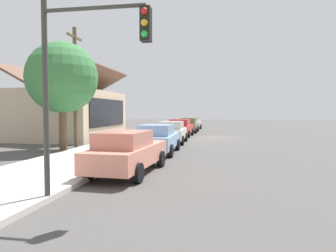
% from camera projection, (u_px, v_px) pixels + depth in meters
% --- Properties ---
extents(ground_plane, '(120.00, 120.00, 0.00)m').
position_uv_depth(ground_plane, '(212.00, 138.00, 26.36)').
color(ground_plane, '#4C4947').
extents(sidewalk_curb, '(60.00, 4.20, 0.16)m').
position_uv_depth(sidewalk_curb, '(149.00, 136.00, 27.31)').
color(sidewalk_curb, beige).
rests_on(sidewalk_curb, ground).
extents(car_coral, '(4.90, 2.15, 1.59)m').
position_uv_depth(car_coral, '(128.00, 152.00, 11.32)').
color(car_coral, '#EA8C75').
rests_on(car_coral, ground).
extents(car_skyblue, '(4.65, 2.07, 1.59)m').
position_uv_depth(car_skyblue, '(158.00, 139.00, 16.68)').
color(car_skyblue, '#8CB7E0').
rests_on(car_skyblue, ground).
extents(car_ivory, '(4.37, 2.01, 1.59)m').
position_uv_depth(car_ivory, '(172.00, 132.00, 22.07)').
color(car_ivory, silver).
rests_on(car_ivory, ground).
extents(car_cherry, '(4.53, 2.12, 1.59)m').
position_uv_depth(car_cherry, '(181.00, 128.00, 27.84)').
color(car_cherry, red).
rests_on(car_cherry, ground).
extents(car_olive, '(4.69, 1.96, 1.59)m').
position_uv_depth(car_olive, '(189.00, 125.00, 33.30)').
color(car_olive, olive).
rests_on(car_olive, ground).
extents(car_silver, '(4.81, 2.13, 1.59)m').
position_uv_depth(car_silver, '(192.00, 123.00, 38.33)').
color(car_silver, silver).
rests_on(car_silver, ground).
extents(storefront_building, '(9.96, 7.32, 5.97)m').
position_uv_depth(storefront_building, '(69.00, 113.00, 25.98)').
color(storefront_building, '#CCB293').
rests_on(storefront_building, ground).
extents(shade_tree, '(4.13, 4.13, 6.34)m').
position_uv_depth(shade_tree, '(62.00, 78.00, 17.76)').
color(shade_tree, brown).
rests_on(shade_tree, ground).
extents(traffic_light_main, '(0.37, 2.79, 5.20)m').
position_uv_depth(traffic_light_main, '(85.00, 63.00, 7.45)').
color(traffic_light_main, '#383833').
rests_on(traffic_light_main, ground).
extents(utility_pole_wooden, '(1.80, 0.24, 7.50)m').
position_uv_depth(utility_pole_wooden, '(75.00, 85.00, 19.01)').
color(utility_pole_wooden, brown).
rests_on(utility_pole_wooden, ground).
extents(fire_hydrant_red, '(0.22, 0.22, 0.71)m').
position_uv_depth(fire_hydrant_red, '(134.00, 142.00, 17.77)').
color(fire_hydrant_red, red).
rests_on(fire_hydrant_red, sidewalk_curb).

